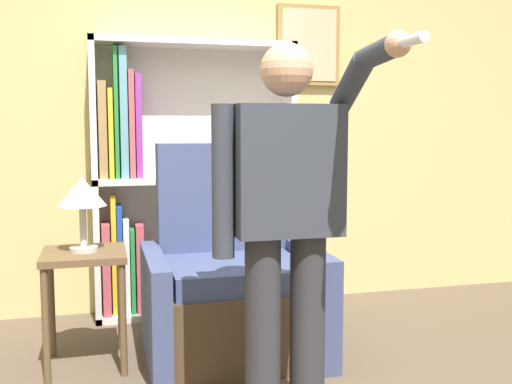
% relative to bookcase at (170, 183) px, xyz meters
% --- Properties ---
extents(wall_back, '(8.00, 0.11, 2.80)m').
position_rel_bookcase_xyz_m(wall_back, '(0.19, 0.16, 0.51)').
color(wall_back, tan).
rests_on(wall_back, ground_plane).
extents(bookcase, '(1.34, 0.28, 1.83)m').
position_rel_bookcase_xyz_m(bookcase, '(0.00, 0.00, 0.00)').
color(bookcase, silver).
rests_on(bookcase, ground_plane).
extents(armchair, '(0.96, 0.81, 1.17)m').
position_rel_bookcase_xyz_m(armchair, '(0.24, -0.80, -0.52)').
color(armchair, '#4C3823').
rests_on(armchair, ground_plane).
extents(person_standing, '(0.58, 0.78, 1.60)m').
position_rel_bookcase_xyz_m(person_standing, '(0.28, -1.69, 0.03)').
color(person_standing, '#2D2D33').
rests_on(person_standing, ground_plane).
extents(side_table, '(0.43, 0.43, 0.62)m').
position_rel_bookcase_xyz_m(side_table, '(-0.54, -0.80, -0.39)').
color(side_table, brown).
rests_on(side_table, ground_plane).
extents(table_lamp, '(0.25, 0.25, 0.39)m').
position_rel_bookcase_xyz_m(table_lamp, '(-0.54, -0.80, 0.02)').
color(table_lamp, '#B7B2A8').
rests_on(table_lamp, side_table).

